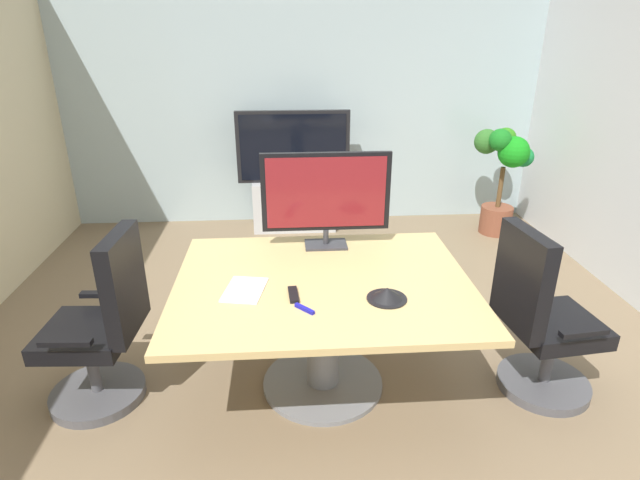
# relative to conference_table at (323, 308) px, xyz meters

# --- Properties ---
(ground_plane) EXTENTS (7.14, 7.14, 0.00)m
(ground_plane) POSITION_rel_conference_table_xyz_m (0.01, 0.02, -0.57)
(ground_plane) COLOR #7A664C
(wall_back_glass_partition) EXTENTS (5.28, 0.10, 2.64)m
(wall_back_glass_partition) POSITION_rel_conference_table_xyz_m (0.01, 3.09, 0.76)
(wall_back_glass_partition) COLOR #9EB2B7
(wall_back_glass_partition) RESTS_ON ground
(conference_table) EXTENTS (1.72, 1.36, 0.75)m
(conference_table) POSITION_rel_conference_table_xyz_m (0.00, 0.00, 0.00)
(conference_table) COLOR tan
(conference_table) RESTS_ON ground
(office_chair_left) EXTENTS (0.61, 0.59, 1.09)m
(office_chair_left) POSITION_rel_conference_table_xyz_m (-1.30, -0.03, -0.11)
(office_chair_left) COLOR #4C4C51
(office_chair_left) RESTS_ON ground
(office_chair_right) EXTENTS (0.62, 0.60, 1.09)m
(office_chair_right) POSITION_rel_conference_table_xyz_m (1.30, -0.14, -0.11)
(office_chair_right) COLOR #4C4C51
(office_chair_right) RESTS_ON ground
(tv_monitor) EXTENTS (0.84, 0.18, 0.64)m
(tv_monitor) POSITION_rel_conference_table_xyz_m (0.06, 0.51, 0.54)
(tv_monitor) COLOR #333338
(tv_monitor) RESTS_ON conference_table
(wall_display_unit) EXTENTS (1.20, 0.36, 1.31)m
(wall_display_unit) POSITION_rel_conference_table_xyz_m (-0.11, 2.73, -0.12)
(wall_display_unit) COLOR #B7BABC
(wall_display_unit) RESTS_ON ground
(potted_plant) EXTENTS (0.59, 0.58, 1.17)m
(potted_plant) POSITION_rel_conference_table_xyz_m (2.08, 2.42, 0.15)
(potted_plant) COLOR brown
(potted_plant) RESTS_ON ground
(conference_phone) EXTENTS (0.22, 0.22, 0.07)m
(conference_phone) POSITION_rel_conference_table_xyz_m (0.33, -0.24, 0.22)
(conference_phone) COLOR black
(conference_phone) RESTS_ON conference_table
(remote_control) EXTENTS (0.06, 0.17, 0.02)m
(remote_control) POSITION_rel_conference_table_xyz_m (-0.18, -0.17, 0.19)
(remote_control) COLOR black
(remote_control) RESTS_ON conference_table
(whiteboard_marker) EXTENTS (0.10, 0.11, 0.02)m
(whiteboard_marker) POSITION_rel_conference_table_xyz_m (-0.12, -0.33, 0.20)
(whiteboard_marker) COLOR #1919A5
(whiteboard_marker) RESTS_ON conference_table
(paper_notepad) EXTENTS (0.26, 0.33, 0.01)m
(paper_notepad) POSITION_rel_conference_table_xyz_m (-0.45, -0.09, 0.19)
(paper_notepad) COLOR white
(paper_notepad) RESTS_ON conference_table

